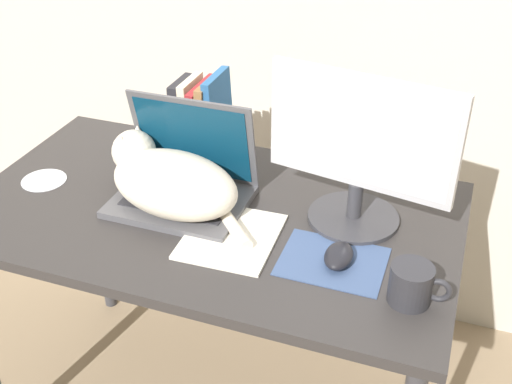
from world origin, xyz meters
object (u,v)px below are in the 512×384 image
(cat, at_px, (170,180))
(computer_mouse, at_px, (339,256))
(external_monitor, at_px, (360,150))
(cd_disc, at_px, (44,180))
(laptop, at_px, (184,182))
(notepad, at_px, (231,236))
(book_row, at_px, (202,117))
(mug, at_px, (412,285))

(cat, xyz_separation_m, computer_mouse, (0.45, -0.09, -0.05))
(external_monitor, relative_size, cd_disc, 3.74)
(laptop, height_order, cd_disc, laptop)
(computer_mouse, relative_size, notepad, 0.41)
(notepad, bearing_deg, cd_disc, 172.96)
(computer_mouse, xyz_separation_m, book_row, (-0.49, 0.37, 0.09))
(laptop, bearing_deg, cd_disc, -173.22)
(cd_disc, bearing_deg, book_row, 40.92)
(book_row, xyz_separation_m, mug, (0.66, -0.44, -0.07))
(mug, xyz_separation_m, cd_disc, (-1.00, 0.15, -0.04))
(book_row, distance_m, mug, 0.80)
(laptop, bearing_deg, cat, -117.26)
(book_row, relative_size, notepad, 0.98)
(cat, relative_size, computer_mouse, 4.42)
(mug, bearing_deg, external_monitor, 124.84)
(book_row, bearing_deg, computer_mouse, -37.15)
(cat, bearing_deg, computer_mouse, -10.76)
(cat, bearing_deg, notepad, -22.24)
(external_monitor, distance_m, cd_disc, 0.85)
(mug, relative_size, cd_disc, 1.06)
(cat, distance_m, cd_disc, 0.39)
(external_monitor, bearing_deg, notepad, -145.92)
(book_row, bearing_deg, cat, -82.39)
(external_monitor, bearing_deg, mug, -55.16)
(laptop, distance_m, notepad, 0.21)
(laptop, xyz_separation_m, cat, (-0.02, -0.04, 0.02))
(mug, height_order, cd_disc, mug)
(external_monitor, distance_m, book_row, 0.53)
(cat, bearing_deg, external_monitor, 11.69)
(cd_disc, bearing_deg, cat, 1.29)
(cat, xyz_separation_m, notepad, (0.19, -0.08, -0.07))
(external_monitor, height_order, computer_mouse, external_monitor)
(book_row, height_order, cd_disc, book_row)
(external_monitor, height_order, notepad, external_monitor)
(laptop, bearing_deg, notepad, -34.19)
(cat, height_order, book_row, book_row)
(book_row, bearing_deg, laptop, -76.76)
(computer_mouse, distance_m, notepad, 0.26)
(computer_mouse, xyz_separation_m, mug, (0.17, -0.07, 0.02))
(laptop, height_order, mug, laptop)
(mug, bearing_deg, cat, 165.82)
(cat, height_order, external_monitor, external_monitor)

